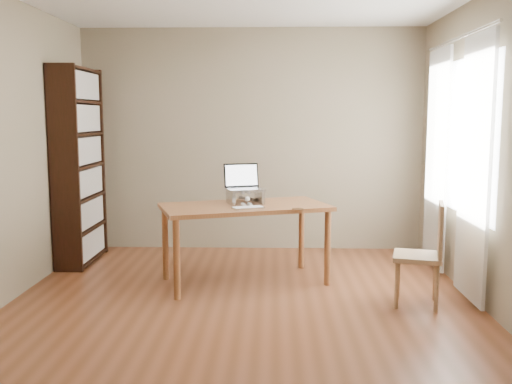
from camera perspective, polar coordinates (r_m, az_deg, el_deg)
name	(u,v)px	position (r m, az deg, el deg)	size (l,w,h in m)	color
room	(245,152)	(4.52, -1.12, 4.03)	(4.04, 4.54, 2.64)	#5D3118
bookshelf	(79,166)	(6.42, -17.26, 2.50)	(0.30, 0.90, 2.10)	black
curtains	(454,161)	(5.57, 19.16, 2.93)	(0.03, 1.90, 2.25)	white
desk	(245,214)	(5.40, -1.12, -2.21)	(1.71, 1.24, 0.75)	brown
laptop_stand	(245,195)	(5.45, -1.08, -0.31)	(0.32, 0.25, 0.13)	silver
laptop	(246,183)	(5.50, -1.05, 0.92)	(0.41, 0.39, 0.24)	silver
keyboard	(248,208)	(5.16, -0.80, -1.58)	(0.31, 0.23, 0.02)	silver
coaster	(298,209)	(5.15, 4.20, -1.70)	(0.11, 0.11, 0.01)	#4F331B
cat	(243,196)	(5.49, -1.29, -0.43)	(0.25, 0.49, 0.16)	#4D443D
chair	(426,250)	(4.99, 16.62, -5.61)	(0.47, 0.47, 0.88)	tan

